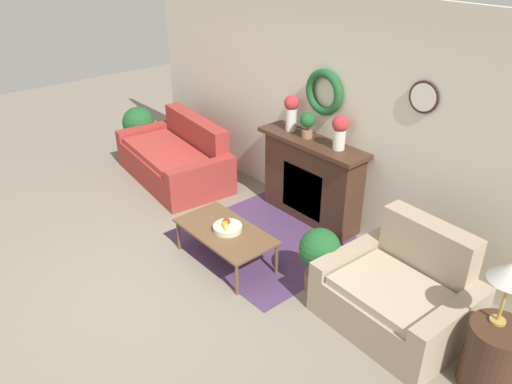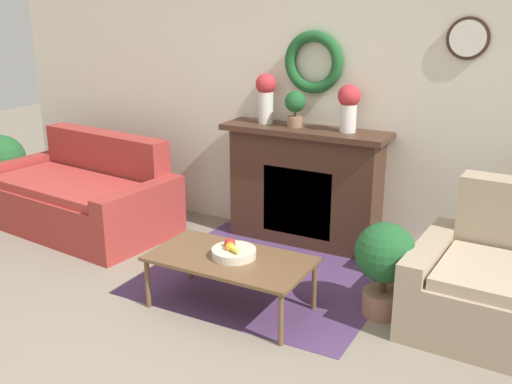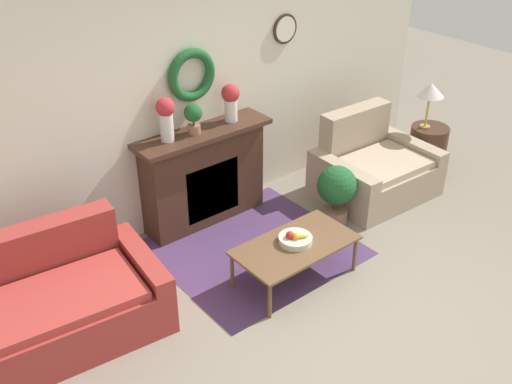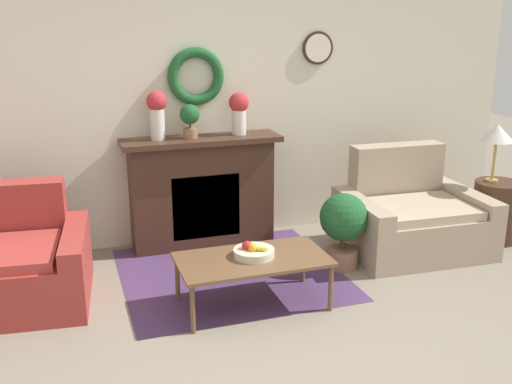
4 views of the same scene
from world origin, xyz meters
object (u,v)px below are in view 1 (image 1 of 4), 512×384
vase_on_mantel_right (340,130)px  potted_plant_floor_by_loveseat (319,254)px  potted_plant_on_mantel (308,123)px  fireplace (311,179)px  vase_on_mantel_left (291,110)px  fruit_bowl (227,227)px  loveseat_right (399,294)px  table_lamp (512,273)px  side_table_by_loveseat (493,357)px  potted_plant_floor_by_couch (139,125)px  coffee_table (225,233)px  couch_left (176,159)px

vase_on_mantel_right → potted_plant_floor_by_loveseat: bearing=-55.7°
vase_on_mantel_right → potted_plant_on_mantel: size_ratio=1.27×
fireplace → vase_on_mantel_left: (-0.39, 0.01, 0.78)m
fruit_bowl → potted_plant_on_mantel: size_ratio=1.01×
loveseat_right → table_lamp: size_ratio=2.33×
loveseat_right → potted_plant_floor_by_loveseat: (-0.81, -0.20, 0.10)m
fireplace → vase_on_mantel_right: vase_on_mantel_right is taller
side_table_by_loveseat → potted_plant_floor_by_couch: bearing=178.0°
fruit_bowl → potted_plant_floor_by_loveseat: (0.96, 0.41, -0.02)m
side_table_by_loveseat → potted_plant_floor_by_loveseat: size_ratio=0.87×
fireplace → potted_plant_floor_by_loveseat: (1.02, -0.95, -0.12)m
vase_on_mantel_right → potted_plant_on_mantel: (-0.47, -0.02, -0.05)m
fireplace → fruit_bowl: (0.07, -1.36, -0.10)m
vase_on_mantel_left → potted_plant_floor_by_loveseat: 1.93m
vase_on_mantel_left → potted_plant_floor_by_loveseat: (1.42, -0.95, -0.90)m
coffee_table → potted_plant_floor_by_couch: 3.33m
fireplace → coffee_table: (0.05, -1.38, -0.17)m
vase_on_mantel_right → potted_plant_floor_by_loveseat: vase_on_mantel_right is taller
table_lamp → vase_on_mantel_right: (-2.32, 0.77, 0.23)m
couch_left → potted_plant_floor_by_couch: 1.17m
coffee_table → vase_on_mantel_left: (-0.45, 1.38, 0.95)m
couch_left → coffee_table: size_ratio=1.72×
loveseat_right → side_table_by_loveseat: loveseat_right is taller
couch_left → fruit_bowl: size_ratio=6.25×
potted_plant_floor_by_loveseat → fruit_bowl: bearing=-156.8°
fruit_bowl → vase_on_mantel_right: size_ratio=0.79×
coffee_table → potted_plant_on_mantel: 1.63m
fireplace → potted_plant_floor_by_couch: (-3.19, -0.61, -0.06)m
coffee_table → vase_on_mantel_right: vase_on_mantel_right is taller
loveseat_right → potted_plant_floor_by_loveseat: loveseat_right is taller
vase_on_mantel_left → potted_plant_on_mantel: vase_on_mantel_left is taller
side_table_by_loveseat → potted_plant_floor_by_loveseat: bearing=-175.6°
potted_plant_on_mantel → potted_plant_floor_by_couch: (-3.09, -0.59, -0.76)m
table_lamp → fireplace: bearing=164.1°
coffee_table → side_table_by_loveseat: side_table_by_loveseat is taller
vase_on_mantel_left → potted_plant_floor_by_loveseat: bearing=-33.9°
fireplace → vase_on_mantel_right: (0.38, 0.01, 0.75)m
couch_left → potted_plant_floor_by_loveseat: size_ratio=2.88×
coffee_table → potted_plant_floor_by_couch: bearing=166.7°
fireplace → vase_on_mantel_left: bearing=179.2°
potted_plant_floor_by_loveseat → potted_plant_floor_by_couch: bearing=175.4°
fireplace → potted_plant_floor_by_loveseat: size_ratio=2.19×
vase_on_mantel_left → potted_plant_floor_by_loveseat: vase_on_mantel_left is taller
fireplace → side_table_by_loveseat: fireplace is taller
vase_on_mantel_right → coffee_table: bearing=-103.1°
vase_on_mantel_right → potted_plant_floor_by_couch: (-3.57, -0.61, -0.81)m
vase_on_mantel_left → vase_on_mantel_right: vase_on_mantel_left is taller
potted_plant_floor_by_couch → fruit_bowl: bearing=-12.9°
fruit_bowl → vase_on_mantel_right: bearing=77.2°
couch_left → potted_plant_floor_by_loveseat: couch_left is taller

